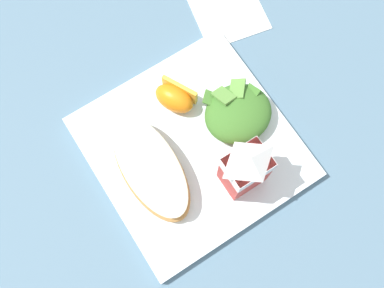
% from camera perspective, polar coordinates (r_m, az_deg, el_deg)
% --- Properties ---
extents(ground, '(3.00, 3.00, 0.00)m').
position_cam_1_polar(ground, '(0.69, 0.00, -0.62)').
color(ground, slate).
extents(white_plate, '(0.28, 0.28, 0.02)m').
position_cam_1_polar(white_plate, '(0.68, 0.00, -0.44)').
color(white_plate, silver).
rests_on(white_plate, ground).
extents(cheesy_pizza_bread, '(0.08, 0.17, 0.04)m').
position_cam_1_polar(cheesy_pizza_bread, '(0.64, -5.14, -2.98)').
color(cheesy_pizza_bread, '#B77F42').
rests_on(cheesy_pizza_bread, white_plate).
extents(green_salad_pile, '(0.10, 0.09, 0.05)m').
position_cam_1_polar(green_salad_pile, '(0.67, 5.54, 4.09)').
color(green_salad_pile, '#3D7028').
rests_on(green_salad_pile, white_plate).
extents(milk_carton, '(0.06, 0.04, 0.11)m').
position_cam_1_polar(milk_carton, '(0.60, 6.71, -2.93)').
color(milk_carton, '#B7332D').
rests_on(milk_carton, white_plate).
extents(orange_wedge_front, '(0.06, 0.07, 0.04)m').
position_cam_1_polar(orange_wedge_front, '(0.67, -2.15, 5.79)').
color(orange_wedge_front, orange).
rests_on(orange_wedge_front, white_plate).
extents(paper_napkin, '(0.13, 0.13, 0.00)m').
position_cam_1_polar(paper_napkin, '(0.78, 4.50, 16.15)').
color(paper_napkin, white).
rests_on(paper_napkin, ground).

